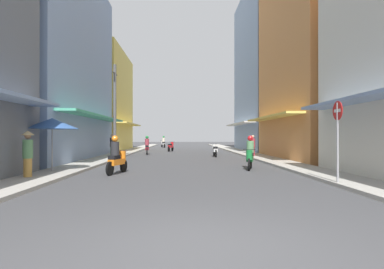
# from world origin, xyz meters

# --- Properties ---
(ground_plane) EXTENTS (113.40, 113.40, 0.00)m
(ground_plane) POSITION_xyz_m (0.00, 21.77, 0.00)
(ground_plane) COLOR #424244
(sidewalk_left) EXTENTS (1.76, 59.55, 0.12)m
(sidewalk_left) POSITION_xyz_m (-5.33, 21.77, 0.06)
(sidewalk_left) COLOR #ADA89E
(sidewalk_left) RESTS_ON ground
(sidewalk_right) EXTENTS (1.76, 59.55, 0.12)m
(sidewalk_right) POSITION_xyz_m (5.33, 21.77, 0.06)
(sidewalk_right) COLOR #ADA89E
(sidewalk_right) RESTS_ON ground
(building_left_mid) EXTENTS (7.05, 13.01, 12.61)m
(building_left_mid) POSITION_xyz_m (-9.21, 16.36, 6.30)
(building_left_mid) COLOR #8CA5CC
(building_left_mid) RESTS_ON ground
(building_left_far) EXTENTS (7.05, 10.85, 10.32)m
(building_left_far) POSITION_xyz_m (-9.21, 29.08, 5.15)
(building_left_far) COLOR #EFD159
(building_left_far) RESTS_ON ground
(building_right_mid) EXTENTS (7.05, 10.53, 14.08)m
(building_right_mid) POSITION_xyz_m (9.21, 16.56, 7.03)
(building_right_mid) COLOR #D88C4C
(building_right_mid) RESTS_ON ground
(building_right_far) EXTENTS (7.05, 11.84, 16.48)m
(building_right_far) POSITION_xyz_m (9.21, 28.12, 8.23)
(building_right_far) COLOR #8CA5CC
(building_right_far) RESTS_ON ground
(motorbike_orange) EXTENTS (0.67, 1.77, 1.58)m
(motorbike_orange) POSITION_xyz_m (-2.91, 8.67, 0.70)
(motorbike_orange) COLOR black
(motorbike_orange) RESTS_ON ground
(motorbike_maroon) EXTENTS (0.55, 1.81, 1.58)m
(motorbike_maroon) POSITION_xyz_m (-3.17, 22.40, 0.70)
(motorbike_maroon) COLOR black
(motorbike_maroon) RESTS_ON ground
(motorbike_red) EXTENTS (0.67, 1.77, 0.96)m
(motorbike_red) POSITION_xyz_m (-1.33, 27.60, 0.50)
(motorbike_red) COLOR black
(motorbike_red) RESTS_ON ground
(motorbike_green) EXTENTS (0.70, 1.76, 1.58)m
(motorbike_green) POSITION_xyz_m (2.95, 10.31, 0.70)
(motorbike_green) COLOR black
(motorbike_green) RESTS_ON ground
(motorbike_white) EXTENTS (0.55, 1.81, 0.96)m
(motorbike_white) POSITION_xyz_m (2.25, 19.27, 0.50)
(motorbike_white) COLOR black
(motorbike_white) RESTS_ON ground
(motorbike_silver) EXTENTS (0.76, 1.74, 1.58)m
(motorbike_silver) POSITION_xyz_m (-2.68, 37.90, 0.70)
(motorbike_silver) COLOR black
(motorbike_silver) RESTS_ON ground
(pedestrian_foreground) EXTENTS (0.34, 0.34, 1.69)m
(pedestrian_foreground) POSITION_xyz_m (-5.30, 18.83, 0.84)
(pedestrian_foreground) COLOR #598C59
(pedestrian_foreground) RESTS_ON ground
(pedestrian_crossing) EXTENTS (0.34, 0.34, 1.63)m
(pedestrian_crossing) POSITION_xyz_m (4.95, 18.49, 0.81)
(pedestrian_crossing) COLOR #99333F
(pedestrian_crossing) RESTS_ON ground
(pedestrian_midway) EXTENTS (0.44, 0.44, 1.75)m
(pedestrian_midway) POSITION_xyz_m (-5.67, 6.92, 0.98)
(pedestrian_midway) COLOR #BF8C3F
(pedestrian_midway) RESTS_ON ground
(vendor_umbrella) EXTENTS (2.14, 2.14, 2.30)m
(vendor_umbrella) POSITION_xyz_m (-5.63, 8.92, 2.08)
(vendor_umbrella) COLOR #99999E
(vendor_umbrella) RESTS_ON ground
(utility_pole) EXTENTS (0.20, 1.20, 6.33)m
(utility_pole) POSITION_xyz_m (-4.71, 16.85, 3.24)
(utility_pole) COLOR #4C4C4F
(utility_pole) RESTS_ON ground
(street_sign_no_entry) EXTENTS (0.07, 0.60, 2.65)m
(street_sign_no_entry) POSITION_xyz_m (4.61, 5.32, 1.72)
(street_sign_no_entry) COLOR gray
(street_sign_no_entry) RESTS_ON ground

